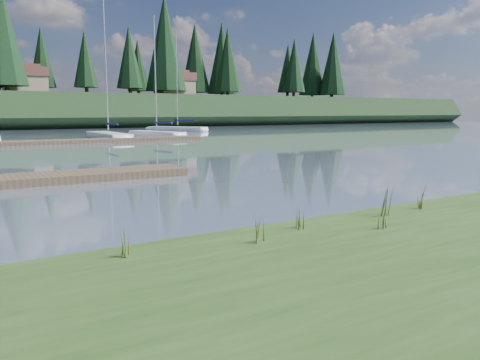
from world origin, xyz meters
TOP-DOWN VIEW (x-y plane):
  - ground at (0.00, 30.00)m, footprint 200.00×200.00m
  - bank at (0.00, -6.00)m, footprint 60.00×9.00m
  - dock_far at (2.00, 30.00)m, footprint 26.00×2.20m
  - sailboat_bg_3 at (8.31, 35.37)m, footprint 2.09×9.40m
  - sailboat_bg_4 at (13.05, 35.69)m, footprint 3.82×8.10m
  - sailboat_bg_5 at (20.18, 47.23)m, footprint 6.33×8.38m
  - weed_0 at (0.46, -2.52)m, footprint 0.17×0.14m
  - weed_1 at (1.60, -2.11)m, footprint 0.17×0.14m
  - weed_2 at (3.86, -2.20)m, footprint 0.17×0.14m
  - weed_3 at (-1.71, -2.07)m, footprint 0.17×0.14m
  - weed_4 at (2.95, -2.90)m, footprint 0.17×0.14m
  - weed_5 at (5.12, -2.12)m, footprint 0.17×0.14m
  - mud_lip at (0.00, -1.60)m, footprint 60.00×0.50m
  - conifer_4 at (3.00, 66.00)m, footprint 6.16×6.16m
  - conifer_5 at (15.00, 70.00)m, footprint 3.96×3.96m
  - conifer_6 at (28.00, 68.00)m, footprint 7.04×7.04m
  - conifer_7 at (42.00, 71.00)m, footprint 5.28×5.28m
  - conifer_8 at (55.00, 67.00)m, footprint 4.62×4.62m
  - conifer_9 at (68.00, 70.00)m, footprint 5.94×5.94m
  - house_1 at (6.00, 71.00)m, footprint 6.30×5.30m
  - house_2 at (30.00, 69.00)m, footprint 6.30×5.30m

SIDE VIEW (x-z plane):
  - ground at x=0.00m, z-range 0.00..0.00m
  - mud_lip at x=0.00m, z-range 0.00..0.14m
  - dock_far at x=2.00m, z-range 0.00..0.30m
  - bank at x=0.00m, z-range 0.00..0.35m
  - sailboat_bg_5 at x=20.18m, z-range -5.98..6.61m
  - sailboat_bg_3 at x=8.31m, z-range -6.47..7.11m
  - sailboat_bg_4 at x=13.05m, z-range -5.56..6.21m
  - weed_4 at x=2.95m, z-range 0.32..0.69m
  - weed_3 at x=-1.71m, z-range 0.31..0.79m
  - weed_1 at x=1.60m, z-range 0.31..0.86m
  - weed_0 at x=0.46m, z-range 0.30..0.92m
  - weed_5 at x=5.12m, z-range 0.29..1.00m
  - weed_2 at x=3.86m, z-range 0.29..1.06m
  - house_1 at x=6.00m, z-range 4.99..9.64m
  - house_2 at x=30.00m, z-range 4.99..9.64m
  - conifer_5 at x=15.00m, z-range 5.65..16.00m
  - conifer_8 at x=55.00m, z-range 5.62..17.40m
  - conifer_7 at x=42.00m, z-range 5.59..18.79m
  - conifer_9 at x=68.00m, z-range 5.55..20.18m
  - conifer_4 at x=3.00m, z-range 5.54..20.64m
  - conifer_6 at x=28.00m, z-range 5.49..22.49m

